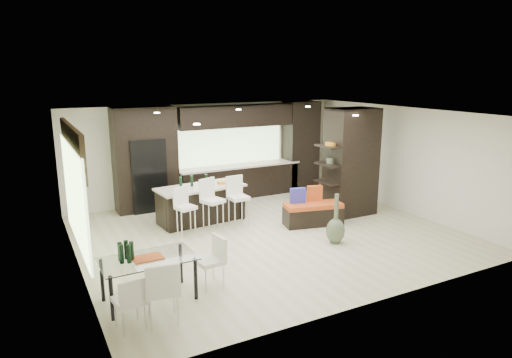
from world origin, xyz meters
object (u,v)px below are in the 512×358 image
stool_mid (213,210)px  chair_far (130,304)px  kitchen_island (201,204)px  chair_end (210,264)px  bench (313,214)px  floor_vase (336,219)px  stool_left (186,216)px  chair_near (162,293)px  dining_table (149,279)px  stool_right (238,207)px

stool_mid → chair_far: size_ratio=1.29×
kitchen_island → chair_end: kitchen_island is taller
bench → chair_far: size_ratio=1.84×
stool_mid → floor_vase: size_ratio=0.90×
stool_left → chair_near: chair_near is taller
floor_vase → dining_table: 4.21m
dining_table → chair_near: chair_near is taller
chair_far → bench: bearing=19.4°
bench → chair_far: 5.51m
kitchen_island → stool_right: 1.00m
stool_right → chair_end: size_ratio=1.20×
floor_vase → chair_end: floor_vase is taller
stool_mid → dining_table: stool_mid is taller
chair_near → bench: bearing=39.8°
kitchen_island → chair_near: (-2.16, -4.08, 0.01)m
stool_mid → stool_right: stool_mid is taller
kitchen_island → chair_end: (-1.13, -3.34, -0.04)m
dining_table → chair_near: bearing=-92.0°
chair_end → stool_mid: bearing=-31.2°
chair_near → stool_left: bearing=75.1°
chair_end → chair_near: bearing=118.1°
floor_vase → kitchen_island: bearing=126.4°
kitchen_island → chair_end: 3.53m
chair_near → chair_end: bearing=45.1°
floor_vase → chair_near: 4.38m
floor_vase → dining_table: size_ratio=0.74×
chair_end → stool_right: bearing=-42.0°
dining_table → stool_right: bearing=40.6°
stool_right → chair_near: size_ratio=1.07×
stool_left → stool_mid: stool_mid is taller
dining_table → chair_end: size_ratio=1.84×
kitchen_island → bench: bearing=-39.1°
stool_left → chair_end: size_ratio=1.09×
stool_mid → bench: stool_mid is taller
bench → dining_table: size_ratio=0.94×
floor_vase → chair_end: (-3.13, -0.63, -0.14)m
chair_end → dining_table: bearing=82.6°
stool_right → chair_near: (-2.81, -3.31, -0.03)m
stool_mid → chair_near: 3.96m
stool_mid → chair_end: size_ratio=1.22×
dining_table → chair_far: bearing=-125.4°
chair_far → dining_table: bearing=48.5°
stool_mid → bench: 2.39m
kitchen_island → dining_table: bearing=-128.6°
stool_left → stool_mid: bearing=-18.6°
kitchen_island → stool_left: (-0.64, -0.74, -0.00)m
kitchen_island → stool_left: kitchen_island is taller
kitchen_island → stool_left: size_ratio=2.40×
chair_near → chair_far: chair_near is taller
bench → chair_end: (-3.39, -1.84, 0.13)m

